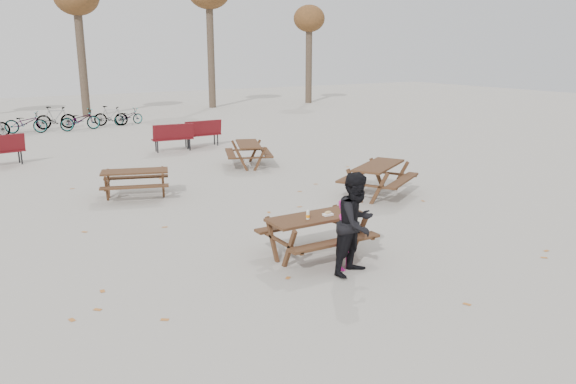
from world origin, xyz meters
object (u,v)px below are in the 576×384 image
food_tray (328,215)px  child (346,234)px  adult (356,224)px  picnic_table_north (136,184)px  main_picnic_table (316,226)px  picnic_table_far (248,155)px  picnic_table_east (378,180)px  soda_bottle (308,215)px

food_tray → child: (-0.08, -0.66, -0.17)m
child → adult: size_ratio=0.70×
food_tray → picnic_table_north: (-1.83, 5.92, -0.44)m
picnic_table_north → adult: bearing=-57.1°
main_picnic_table → child: bearing=-81.1°
food_tray → picnic_table_north: bearing=107.2°
main_picnic_table → picnic_table_far: (2.63, 7.89, -0.21)m
main_picnic_table → child: child is taller
adult → food_tray: bearing=67.5°
main_picnic_table → picnic_table_far: main_picnic_table is taller
picnic_table_east → food_tray: bearing=-171.4°
child → picnic_table_far: size_ratio=0.71×
picnic_table_north → food_tray: bearing=-54.5°
main_picnic_table → adult: 1.05m
food_tray → soda_bottle: 0.44m
child → picnic_table_north: (-1.75, 6.59, -0.26)m
child → adult: adult is taller
child → picnic_table_east: 5.10m
food_tray → soda_bottle: soda_bottle is taller
soda_bottle → child: child is taller
picnic_table_east → picnic_table_far: 5.21m
soda_bottle → picnic_table_north: (-1.40, 5.93, -0.49)m
food_tray → picnic_table_far: food_tray is taller
child → picnic_table_east: child is taller
main_picnic_table → picnic_table_north: 6.07m
picnic_table_north → child: bearing=-56.8°
soda_bottle → picnic_table_far: soda_bottle is taller
main_picnic_table → picnic_table_east: size_ratio=0.94×
food_tray → picnic_table_east: picnic_table_east is taller
adult → picnic_table_far: adult is taller
food_tray → soda_bottle: size_ratio=1.06×
soda_bottle → main_picnic_table: bearing=20.4°
adult → picnic_table_east: bearing=27.2°
child → adult: bearing=-108.2°
picnic_table_east → picnic_table_north: (-5.42, 3.04, -0.06)m
child → picnic_table_far: child is taller
main_picnic_table → adult: bearing=-82.0°
child → picnic_table_north: bearing=81.4°
food_tray → picnic_table_east: (3.59, 2.89, -0.38)m
child → picnic_table_far: (2.51, 8.63, -0.24)m
main_picnic_table → food_tray: food_tray is taller
soda_bottle → adult: size_ratio=0.10×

